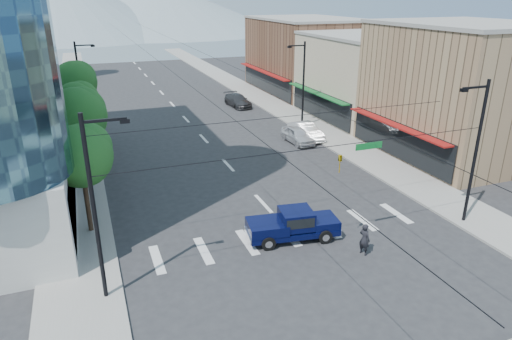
{
  "coord_description": "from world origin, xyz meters",
  "views": [
    {
      "loc": [
        -10.55,
        -20.3,
        13.5
      ],
      "look_at": [
        -0.95,
        4.93,
        3.0
      ],
      "focal_mm": 32.0,
      "sensor_mm": 36.0,
      "label": 1
    }
  ],
  "objects_px": {
    "pedestrian": "(365,239)",
    "parked_car_far": "(238,100)",
    "parked_car_near": "(298,135)",
    "parked_car_mid": "(306,131)",
    "pickup_truck": "(292,224)"
  },
  "relations": [
    {
      "from": "pickup_truck",
      "to": "pedestrian",
      "type": "distance_m",
      "value": 4.18
    },
    {
      "from": "parked_car_near",
      "to": "parked_car_far",
      "type": "distance_m",
      "value": 16.41
    },
    {
      "from": "pickup_truck",
      "to": "pedestrian",
      "type": "xyz_separation_m",
      "value": [
        2.98,
        -2.94,
        -0.03
      ]
    },
    {
      "from": "parked_car_near",
      "to": "pickup_truck",
      "type": "bearing_deg",
      "value": -118.92
    },
    {
      "from": "parked_car_near",
      "to": "parked_car_mid",
      "type": "distance_m",
      "value": 1.51
    },
    {
      "from": "parked_car_near",
      "to": "parked_car_far",
      "type": "height_order",
      "value": "parked_car_near"
    },
    {
      "from": "pickup_truck",
      "to": "parked_car_mid",
      "type": "distance_m",
      "value": 19.83
    },
    {
      "from": "parked_car_mid",
      "to": "parked_car_far",
      "type": "relative_size",
      "value": 0.93
    },
    {
      "from": "parked_car_mid",
      "to": "pickup_truck",
      "type": "bearing_deg",
      "value": -122.64
    },
    {
      "from": "parked_car_far",
      "to": "parked_car_mid",
      "type": "bearing_deg",
      "value": -87.91
    },
    {
      "from": "pedestrian",
      "to": "parked_car_far",
      "type": "relative_size",
      "value": 0.35
    },
    {
      "from": "pedestrian",
      "to": "parked_car_mid",
      "type": "xyz_separation_m",
      "value": [
        6.61,
        20.3,
        -0.12
      ]
    },
    {
      "from": "pedestrian",
      "to": "parked_car_mid",
      "type": "relative_size",
      "value": 0.38
    },
    {
      "from": "pedestrian",
      "to": "parked_car_far",
      "type": "bearing_deg",
      "value": -26.65
    },
    {
      "from": "pickup_truck",
      "to": "parked_car_mid",
      "type": "relative_size",
      "value": 1.15
    }
  ]
}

